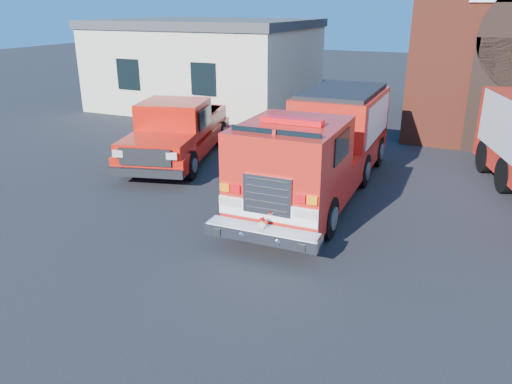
% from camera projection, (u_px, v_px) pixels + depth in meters
% --- Properties ---
extents(ground, '(100.00, 100.00, 0.00)m').
position_uv_depth(ground, '(276.00, 226.00, 12.03)').
color(ground, black).
rests_on(ground, ground).
extents(side_building, '(10.20, 8.20, 4.35)m').
position_uv_depth(side_building, '(208.00, 63.00, 25.79)').
color(side_building, beige).
rests_on(side_building, ground).
extents(fire_engine, '(2.51, 8.60, 2.64)m').
position_uv_depth(fire_engine, '(322.00, 145.00, 13.82)').
color(fire_engine, black).
rests_on(fire_engine, ground).
extents(pickup_truck, '(3.75, 6.65, 2.06)m').
position_uv_depth(pickup_truck, '(178.00, 131.00, 16.99)').
color(pickup_truck, black).
rests_on(pickup_truck, ground).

